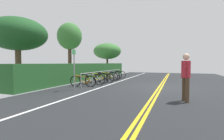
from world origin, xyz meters
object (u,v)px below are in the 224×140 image
at_px(bike_rack, 105,73).
at_px(bicycle_5, 112,76).
at_px(bicycle_2, 96,78).
at_px(tree_mid, 70,37).
at_px(bicycle_3, 104,78).
at_px(bicycle_1, 92,79).
at_px(bicycle_7, 117,75).
at_px(pedestrian, 186,74).
at_px(tree_far_right, 107,51).
at_px(tree_near_left, 18,35).
at_px(bicycle_0, 83,81).
at_px(bicycle_6, 114,75).
at_px(bicycle_4, 107,76).
at_px(sign_post_near, 74,65).

relative_size(bike_rack, bicycle_5, 4.43).
bearing_deg(bicycle_2, bicycle_5, -4.35).
bearing_deg(tree_mid, bicycle_3, -106.38).
bearing_deg(bicycle_1, bicycle_2, 8.07).
bearing_deg(bicycle_3, bicycle_5, 2.20).
relative_size(bicycle_7, tree_mid, 0.34).
distance_m(bicycle_5, pedestrian, 8.56).
distance_m(bicycle_2, tree_far_right, 10.20).
bearing_deg(bicycle_3, bike_rack, 13.95).
xyz_separation_m(pedestrian, tree_far_right, (13.41, 8.60, 1.90)).
bearing_deg(bicycle_1, bicycle_3, -4.77).
height_order(bicycle_1, tree_near_left, tree_near_left).
bearing_deg(bicycle_5, tree_far_right, 25.21).
height_order(bicycle_0, bicycle_6, bicycle_6).
distance_m(bicycle_2, bicycle_6, 3.44).
xyz_separation_m(bike_rack, bicycle_1, (-2.17, 0.01, -0.26)).
xyz_separation_m(bicycle_1, bicycle_7, (5.18, 0.03, -0.03)).
bearing_deg(bicycle_7, tree_mid, 123.95).
distance_m(bicycle_1, bicycle_5, 3.52).
bearing_deg(bicycle_6, bicycle_4, -177.49).
bearing_deg(bicycle_0, tree_mid, 43.35).
bearing_deg(pedestrian, bicycle_2, 54.40).
distance_m(bike_rack, bicycle_7, 3.02).
bearing_deg(sign_post_near, bicycle_7, 1.64).
height_order(bike_rack, bicycle_6, bike_rack).
distance_m(bicycle_3, sign_post_near, 4.11).
height_order(bicycle_0, bicycle_7, bicycle_0).
bearing_deg(pedestrian, bicycle_4, 44.03).
bearing_deg(bicycle_5, bicycle_0, 177.50).
xyz_separation_m(bicycle_2, tree_far_right, (9.40, 3.00, 2.57)).
xyz_separation_m(bicycle_0, tree_mid, (3.69, 3.48, 3.38)).
height_order(bicycle_2, bicycle_3, bicycle_2).
xyz_separation_m(bicycle_5, bicycle_6, (0.84, 0.13, 0.02)).
bearing_deg(bicycle_6, bike_rack, -177.92).
relative_size(bicycle_0, bicycle_6, 0.98).
bearing_deg(tree_mid, pedestrian, -122.86).
xyz_separation_m(bicycle_4, tree_far_right, (7.76, 3.14, 2.58)).
bearing_deg(tree_mid, bike_rack, -99.36).
xyz_separation_m(bicycle_0, bicycle_5, (4.44, -0.19, 0.01)).
height_order(bicycle_2, bicycle_4, bicycle_2).
relative_size(bicycle_0, bicycle_2, 0.89).
relative_size(bicycle_5, tree_near_left, 0.40).
xyz_separation_m(bicycle_1, pedestrian, (-3.09, -5.47, 0.67)).
bearing_deg(bicycle_6, pedestrian, -143.39).
height_order(bicycle_1, tree_mid, tree_mid).
bearing_deg(bicycle_7, sign_post_near, -178.36).
height_order(bicycle_1, bicycle_2, bicycle_2).
xyz_separation_m(bicycle_1, bicycle_2, (0.92, 0.13, 0.01)).
distance_m(bicycle_4, bicycle_5, 0.97).
height_order(bicycle_6, pedestrian, pedestrian).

